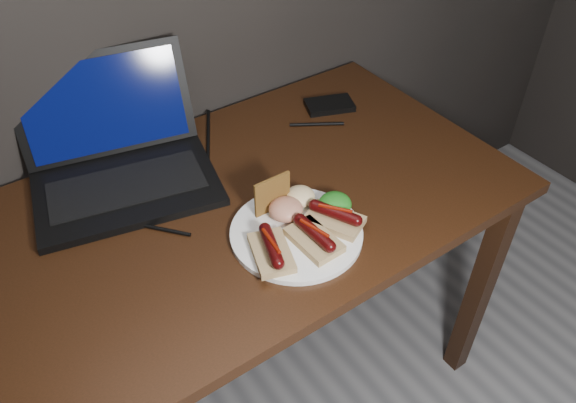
{
  "coord_description": "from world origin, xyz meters",
  "views": [
    {
      "loc": [
        -0.35,
        0.57,
        1.57
      ],
      "look_at": [
        0.13,
        1.25,
        0.82
      ],
      "focal_mm": 35.0,
      "sensor_mm": 36.0,
      "label": 1
    }
  ],
  "objects": [
    {
      "name": "plate",
      "position": [
        0.13,
        1.22,
        0.76
      ],
      "size": [
        0.32,
        0.32,
        0.01
      ],
      "primitive_type": "cylinder",
      "rotation": [
        0.0,
        0.0,
        -0.21
      ],
      "color": "white",
      "rests_on": "desk"
    },
    {
      "name": "desk",
      "position": [
        0.0,
        1.38,
        0.66
      ],
      "size": [
        1.4,
        0.7,
        0.75
      ],
      "color": "black",
      "rests_on": "ground"
    },
    {
      "name": "bread_sausage_left",
      "position": [
        0.05,
        1.2,
        0.78
      ],
      "size": [
        0.1,
        0.13,
        0.04
      ],
      "color": "tan",
      "rests_on": "plate"
    },
    {
      "name": "laptop",
      "position": [
        -0.09,
        1.61,
        0.8
      ],
      "size": [
        0.46,
        0.42,
        0.25
      ],
      "color": "black",
      "rests_on": "desk"
    },
    {
      "name": "salsa_mound",
      "position": [
        0.13,
        1.27,
        0.78
      ],
      "size": [
        0.07,
        0.07,
        0.04
      ],
      "primitive_type": "ellipsoid",
      "color": "#9D100F",
      "rests_on": "plate"
    },
    {
      "name": "coleslaw_mound",
      "position": [
        0.18,
        1.29,
        0.78
      ],
      "size": [
        0.06,
        0.06,
        0.04
      ],
      "primitive_type": "ellipsoid",
      "color": "silver",
      "rests_on": "plate"
    },
    {
      "name": "bread_sausage_right",
      "position": [
        0.2,
        1.2,
        0.78
      ],
      "size": [
        0.11,
        0.13,
        0.04
      ],
      "color": "tan",
      "rests_on": "plate"
    },
    {
      "name": "crispbread",
      "position": [
        0.12,
        1.31,
        0.8
      ],
      "size": [
        0.09,
        0.01,
        0.08
      ],
      "primitive_type": "cube",
      "color": "olive",
      "rests_on": "plate"
    },
    {
      "name": "salad_greens",
      "position": [
        0.23,
        1.23,
        0.78
      ],
      "size": [
        0.07,
        0.07,
        0.04
      ],
      "primitive_type": "ellipsoid",
      "color": "#135711",
      "rests_on": "plate"
    },
    {
      "name": "hard_drive",
      "position": [
        0.48,
        1.57,
        0.76
      ],
      "size": [
        0.14,
        0.12,
        0.02
      ],
      "primitive_type": "cube",
      "rotation": [
        0.0,
        0.0,
        -0.37
      ],
      "color": "black",
      "rests_on": "desk"
    },
    {
      "name": "bread_sausage_center",
      "position": [
        0.14,
        1.18,
        0.78
      ],
      "size": [
        0.07,
        0.12,
        0.04
      ],
      "color": "tan",
      "rests_on": "plate"
    },
    {
      "name": "desk_cables",
      "position": [
        -0.04,
        1.52,
        0.75
      ],
      "size": [
        0.97,
        0.39,
        0.01
      ],
      "color": "black",
      "rests_on": "desk"
    }
  ]
}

